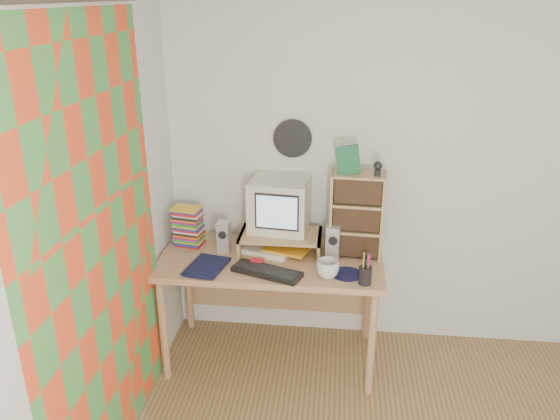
% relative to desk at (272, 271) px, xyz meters
% --- Properties ---
extents(back_wall, '(3.50, 0.00, 3.50)m').
position_rel_desk_xyz_m(back_wall, '(1.03, 0.31, 0.63)').
color(back_wall, white).
rests_on(back_wall, floor).
extents(left_wall, '(0.00, 3.50, 3.50)m').
position_rel_desk_xyz_m(left_wall, '(-0.72, -1.44, 0.63)').
color(left_wall, white).
rests_on(left_wall, floor).
extents(curtain, '(0.00, 2.20, 2.20)m').
position_rel_desk_xyz_m(curtain, '(-0.68, -0.96, 0.53)').
color(curtain, '#F24C22').
rests_on(curtain, left_wall).
extents(wall_disc, '(0.25, 0.02, 0.25)m').
position_rel_desk_xyz_m(wall_disc, '(0.10, 0.29, 0.81)').
color(wall_disc, black).
rests_on(wall_disc, back_wall).
extents(desk, '(1.40, 0.70, 0.75)m').
position_rel_desk_xyz_m(desk, '(0.00, 0.00, 0.00)').
color(desk, tan).
rests_on(desk, floor).
extents(monitor_riser, '(0.52, 0.30, 0.12)m').
position_rel_desk_xyz_m(monitor_riser, '(0.05, 0.04, 0.23)').
color(monitor_riser, tan).
rests_on(monitor_riser, desk).
extents(crt_monitor, '(0.39, 0.39, 0.34)m').
position_rel_desk_xyz_m(crt_monitor, '(0.04, 0.09, 0.42)').
color(crt_monitor, beige).
rests_on(crt_monitor, monitor_riser).
extents(speaker_left, '(0.08, 0.08, 0.20)m').
position_rel_desk_xyz_m(speaker_left, '(-0.31, -0.01, 0.24)').
color(speaker_left, silver).
rests_on(speaker_left, desk).
extents(speaker_right, '(0.09, 0.09, 0.22)m').
position_rel_desk_xyz_m(speaker_right, '(0.39, -0.04, 0.24)').
color(speaker_right, silver).
rests_on(speaker_right, desk).
extents(keyboard, '(0.44, 0.27, 0.03)m').
position_rel_desk_xyz_m(keyboard, '(0.00, -0.29, 0.15)').
color(keyboard, black).
rests_on(keyboard, desk).
extents(dvd_stack, '(0.20, 0.15, 0.25)m').
position_rel_desk_xyz_m(dvd_stack, '(-0.56, 0.06, 0.26)').
color(dvd_stack, brown).
rests_on(dvd_stack, desk).
extents(cd_rack, '(0.34, 0.20, 0.54)m').
position_rel_desk_xyz_m(cd_rack, '(0.53, 0.03, 0.41)').
color(cd_rack, tan).
rests_on(cd_rack, desk).
extents(mug, '(0.16, 0.16, 0.11)m').
position_rel_desk_xyz_m(mug, '(0.36, -0.28, 0.19)').
color(mug, silver).
rests_on(mug, desk).
extents(diary, '(0.29, 0.24, 0.05)m').
position_rel_desk_xyz_m(diary, '(-0.47, -0.24, 0.16)').
color(diary, '#0E1334').
rests_on(diary, desk).
extents(mousepad, '(0.19, 0.19, 0.00)m').
position_rel_desk_xyz_m(mousepad, '(0.48, -0.24, 0.14)').
color(mousepad, black).
rests_on(mousepad, desk).
extents(pen_cup, '(0.09, 0.09, 0.15)m').
position_rel_desk_xyz_m(pen_cup, '(0.58, -0.34, 0.21)').
color(pen_cup, black).
rests_on(pen_cup, desk).
extents(papers, '(0.37, 0.32, 0.04)m').
position_rel_desk_xyz_m(papers, '(0.02, 0.03, 0.16)').
color(papers, white).
rests_on(papers, desk).
extents(red_box, '(0.08, 0.05, 0.04)m').
position_rel_desk_xyz_m(red_box, '(-0.07, -0.19, 0.15)').
color(red_box, red).
rests_on(red_box, desk).
extents(game_box, '(0.14, 0.05, 0.17)m').
position_rel_desk_xyz_m(game_box, '(0.46, 0.01, 0.76)').
color(game_box, '#1C6239').
rests_on(game_box, cd_rack).
extents(webcam, '(0.06, 0.06, 0.09)m').
position_rel_desk_xyz_m(webcam, '(0.63, -0.01, 0.72)').
color(webcam, black).
rests_on(webcam, cd_rack).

